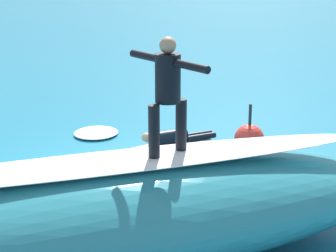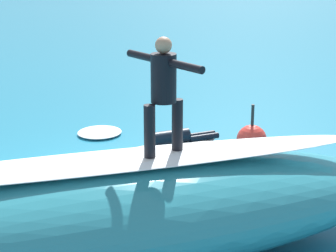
{
  "view_description": "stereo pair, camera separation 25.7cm",
  "coord_description": "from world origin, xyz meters",
  "px_view_note": "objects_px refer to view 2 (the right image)",
  "views": [
    {
      "loc": [
        2.74,
        10.84,
        4.5
      ],
      "look_at": [
        -1.19,
        0.79,
        1.22
      ],
      "focal_mm": 67.48,
      "sensor_mm": 36.0,
      "label": 1
    },
    {
      "loc": [
        2.5,
        10.93,
        4.5
      ],
      "look_at": [
        -1.19,
        0.79,
        1.22
      ],
      "focal_mm": 67.48,
      "sensor_mm": 36.0,
      "label": 2
    }
  ],
  "objects_px": {
    "surfer_paddling": "(176,137)",
    "surfer_riding": "(164,87)",
    "surfboard_riding": "(164,156)",
    "surfboard_paddling": "(171,145)",
    "buoy_marker": "(252,140)"
  },
  "relations": [
    {
      "from": "surfboard_paddling",
      "to": "buoy_marker",
      "type": "bearing_deg",
      "value": 140.09
    },
    {
      "from": "surfer_paddling",
      "to": "surfboard_riding",
      "type": "bearing_deg",
      "value": 62.52
    },
    {
      "from": "surfer_riding",
      "to": "surfer_paddling",
      "type": "relative_size",
      "value": 0.93
    },
    {
      "from": "surfer_paddling",
      "to": "buoy_marker",
      "type": "distance_m",
      "value": 1.68
    },
    {
      "from": "surfer_paddling",
      "to": "buoy_marker",
      "type": "height_order",
      "value": "buoy_marker"
    },
    {
      "from": "surfboard_riding",
      "to": "surfboard_paddling",
      "type": "xyz_separation_m",
      "value": [
        -1.76,
        -4.5,
        -1.47
      ]
    },
    {
      "from": "surfboard_paddling",
      "to": "surfer_paddling",
      "type": "relative_size",
      "value": 1.23
    },
    {
      "from": "surfer_paddling",
      "to": "surfer_riding",
      "type": "bearing_deg",
      "value": 62.52
    },
    {
      "from": "surfboard_riding",
      "to": "surfboard_paddling",
      "type": "bearing_deg",
      "value": -130.62
    },
    {
      "from": "surfer_riding",
      "to": "surfboard_paddling",
      "type": "xyz_separation_m",
      "value": [
        -1.76,
        -4.5,
        -2.47
      ]
    },
    {
      "from": "surfer_paddling",
      "to": "surfboard_paddling",
      "type": "bearing_deg",
      "value": -0.0
    },
    {
      "from": "surfboard_riding",
      "to": "surfer_paddling",
      "type": "bearing_deg",
      "value": -132.03
    },
    {
      "from": "surfboard_paddling",
      "to": "surfer_paddling",
      "type": "bearing_deg",
      "value": 180.0
    },
    {
      "from": "surfboard_riding",
      "to": "buoy_marker",
      "type": "height_order",
      "value": "surfboard_riding"
    },
    {
      "from": "surfboard_riding",
      "to": "buoy_marker",
      "type": "distance_m",
      "value": 4.88
    }
  ]
}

